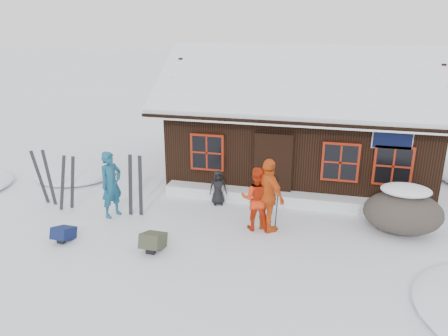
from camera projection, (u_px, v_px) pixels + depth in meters
The scene contains 15 objects.
ground at pixel (223, 233), 11.12m from camera, with size 120.00×120.00×0.00m, color white.
mountain_hut at pixel (301, 130), 14.83m from camera, with size 8.90×6.09×4.42m.
snow_drift at pixel (291, 199), 12.78m from camera, with size 7.60×0.60×0.35m, color white.
snow_mounds at pixel (295, 210), 12.45m from camera, with size 20.60×13.20×0.48m.
skier_teal at pixel (111, 184), 11.80m from camera, with size 0.67×0.44×1.85m, color navy.
skier_orange_left at pixel (257, 199), 11.08m from camera, with size 0.82×0.64×1.69m, color red.
skier_orange_right at pixel (268, 196), 10.94m from camera, with size 1.13×0.47×1.93m, color #DC5516.
skier_crouched at pixel (218, 188), 12.69m from camera, with size 0.51×0.33×1.04m, color black.
boulder at pixel (403, 211), 11.00m from camera, with size 1.95×1.46×1.15m.
ski_pair_left at pixel (68, 183), 12.29m from camera, with size 0.57×0.25×1.64m.
ski_pair_mid at pixel (45, 178), 12.64m from camera, with size 0.61×0.20×1.69m.
ski_pair_right at pixel (135, 187), 11.86m from camera, with size 0.49×0.08×1.80m.
ski_poles at pixel (274, 207), 11.01m from camera, with size 0.25×0.13×1.42m.
backpack_blue at pixel (64, 235), 10.68m from camera, with size 0.40×0.53×0.29m, color #101B47.
backpack_olive at pixel (153, 244), 10.25m from camera, with size 0.47×0.63×0.34m, color #3B3E2C.
Camera 1 is at (2.43, -9.67, 5.19)m, focal length 35.00 mm.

